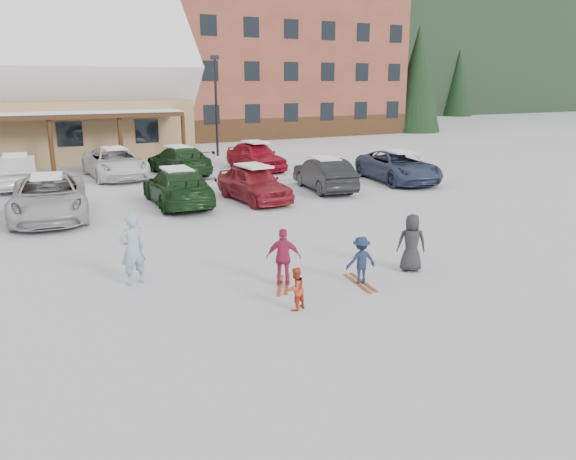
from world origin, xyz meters
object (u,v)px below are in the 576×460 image
parked_car_4 (254,183)px  child_navy (361,260)px  alpine_hotel (238,36)px  parked_car_11 (179,161)px  parked_car_2 (49,197)px  parked_car_10 (115,163)px  lamp_post (216,100)px  parked_car_3 (178,187)px  parked_car_5 (324,174)px  toddler_red (296,289)px  parked_car_6 (398,167)px  adult_skier (132,249)px  parked_car_12 (256,156)px  parked_car_9 (17,172)px  child_magenta (284,257)px  bystander_dark (411,243)px

parked_car_4 → child_navy: bearing=-103.0°
alpine_hotel → parked_car_11: 25.47m
parked_car_11 → parked_car_2: bearing=40.7°
parked_car_10 → child_navy: bearing=-85.0°
parked_car_11 → parked_car_4: bearing=89.3°
lamp_post → parked_car_3: 15.42m
parked_car_4 → parked_car_5: parked_car_4 is taller
lamp_post → alpine_hotel: bearing=62.4°
toddler_red → parked_car_11: (3.02, 18.63, 0.26)m
child_navy → parked_car_4: 10.15m
alpine_hotel → parked_car_6: (-3.33, -27.89, -7.90)m
parked_car_4 → parked_car_10: 9.24m
adult_skier → parked_car_2: 8.21m
lamp_post → parked_car_12: lamp_post is taller
alpine_hotel → child_navy: size_ratio=27.09×
parked_car_9 → parked_car_10: bearing=-165.2°
child_navy → parked_car_10: parked_car_10 is taller
child_magenta → parked_car_4: 9.87m
lamp_post → child_magenta: size_ratio=4.52×
adult_skier → toddler_red: bearing=116.2°
parked_car_5 → parked_car_3: bearing=9.5°
child_magenta → parked_car_5: parked_car_5 is taller
adult_skier → child_magenta: 3.58m
parked_car_6 → parked_car_9: size_ratio=1.15×
parked_car_6 → parked_car_10: 14.03m
bystander_dark → parked_car_4: 9.81m
child_navy → parked_car_6: bearing=-123.3°
parked_car_10 → parked_car_11: parked_car_10 is taller
parked_car_6 → parked_car_9: parked_car_9 is taller
parked_car_4 → adult_skier: bearing=-134.2°
parked_car_4 → parked_car_5: 3.76m
lamp_post → child_navy: lamp_post is taller
toddler_red → parked_car_2: size_ratio=0.17×
adult_skier → bystander_dark: size_ratio=1.17×
parked_car_4 → parked_car_9: 11.21m
parked_car_2 → child_magenta: bearing=-60.4°
child_navy → parked_car_3: 10.73m
parked_car_3 → parked_car_12: 9.35m
parked_car_5 → parked_car_9: 13.86m
adult_skier → parked_car_2: (-1.17, 8.13, -0.11)m
parked_car_11 → toddler_red: bearing=74.6°
parked_car_12 → parked_car_3: bearing=-137.0°
parked_car_6 → child_navy: bearing=-122.2°
alpine_hotel → parked_car_2: size_ratio=5.78×
lamp_post → bystander_dark: size_ratio=4.24×
child_navy → alpine_hotel: bearing=-100.5°
toddler_red → parked_car_2: bearing=-92.6°
parked_car_6 → parked_car_11: (-8.78, 6.93, -0.00)m
child_magenta → parked_car_9: bearing=-43.3°
bystander_dark → adult_skier: bearing=11.2°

